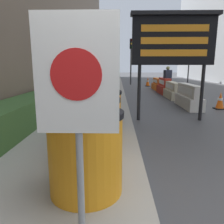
{
  "coord_description": "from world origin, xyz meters",
  "views": [
    {
      "loc": [
        -0.41,
        -1.85,
        1.58
      ],
      "look_at": [
        -0.56,
        4.25,
        0.31
      ],
      "focal_mm": 35.0,
      "sensor_mm": 36.0,
      "label": 1
    }
  ],
  "objects": [
    {
      "name": "traffic_cone_near",
      "position": [
        3.49,
        6.41,
        0.32
      ],
      "size": [
        0.37,
        0.37,
        0.65
      ],
      "color": "black",
      "rests_on": "ground_plane"
    },
    {
      "name": "barrel_drum_back",
      "position": [
        -0.75,
        2.54,
        0.62
      ],
      "size": [
        0.87,
        0.87,
        0.96
      ],
      "color": "orange",
      "rests_on": "sidewalk_left"
    },
    {
      "name": "barrel_drum_middle",
      "position": [
        -0.79,
        1.52,
        0.62
      ],
      "size": [
        0.87,
        0.87,
        0.96
      ],
      "color": "orange",
      "rests_on": "sidewalk_left"
    },
    {
      "name": "jersey_barrier_white",
      "position": [
        2.41,
        6.77,
        0.4
      ],
      "size": [
        0.54,
        2.14,
        0.91
      ],
      "color": "silver",
      "rests_on": "ground_plane"
    },
    {
      "name": "jersey_barrier_red_striped",
      "position": [
        2.41,
        11.33,
        0.41
      ],
      "size": [
        0.62,
        1.81,
        0.92
      ],
      "color": "red",
      "rests_on": "ground_plane"
    },
    {
      "name": "bare_tree",
      "position": [
        -2.49,
        8.18,
        1.8
      ],
      "size": [
        1.4,
        1.66,
        3.53
      ],
      "color": "#4C3D2D",
      "rests_on": "sidewalk_left"
    },
    {
      "name": "traffic_light_far_side",
      "position": [
        6.74,
        20.59,
        2.91
      ],
      "size": [
        0.28,
        0.45,
        4.01
      ],
      "color": "#2D2D30",
      "rests_on": "ground_plane"
    },
    {
      "name": "hedge_strip",
      "position": [
        -2.74,
        3.6,
        0.47
      ],
      "size": [
        0.9,
        6.94,
        0.66
      ],
      "color": "#335628",
      "rests_on": "sidewalk_left"
    },
    {
      "name": "traffic_cone_mid",
      "position": [
        2.11,
        16.39,
        0.36
      ],
      "size": [
        0.41,
        0.41,
        0.74
      ],
      "color": "black",
      "rests_on": "ground_plane"
    },
    {
      "name": "jersey_barrier_cream",
      "position": [
        2.41,
        9.3,
        0.36
      ],
      "size": [
        0.57,
        1.94,
        0.82
      ],
      "color": "beige",
      "rests_on": "ground_plane"
    },
    {
      "name": "traffic_light_near_curb",
      "position": [
        0.78,
        17.84,
        2.85
      ],
      "size": [
        0.28,
        0.45,
        3.93
      ],
      "color": "#2D2D30",
      "rests_on": "ground_plane"
    },
    {
      "name": "jersey_barrier_orange_near",
      "position": [
        2.41,
        13.63,
        0.35
      ],
      "size": [
        0.57,
        2.03,
        0.8
      ],
      "color": "orange",
      "rests_on": "ground_plane"
    },
    {
      "name": "barrel_drum_foreground",
      "position": [
        -0.77,
        0.49,
        0.62
      ],
      "size": [
        0.87,
        0.87,
        0.96
      ],
      "color": "orange",
      "rests_on": "sidewalk_left"
    },
    {
      "name": "pedestrian_worker",
      "position": [
        2.52,
        11.1,
        0.95
      ],
      "size": [
        0.49,
        0.39,
        1.61
      ],
      "rotation": [
        0.0,
        0.0,
        0.38
      ],
      "color": "#333338",
      "rests_on": "ground_plane"
    },
    {
      "name": "message_board",
      "position": [
        1.16,
        4.6,
        2.3
      ],
      "size": [
        2.43,
        0.36,
        3.05
      ],
      "color": "black",
      "rests_on": "ground_plane"
    },
    {
      "name": "warning_sign",
      "position": [
        -0.72,
        -0.18,
        1.41
      ],
      "size": [
        0.65,
        0.08,
        1.83
      ],
      "color": "gray",
      "rests_on": "sidewalk_left"
    }
  ]
}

